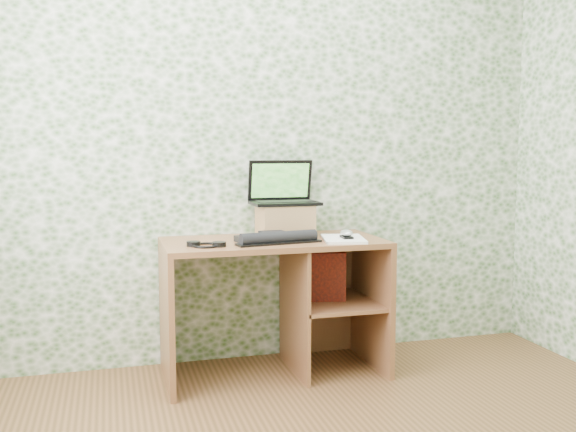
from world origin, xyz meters
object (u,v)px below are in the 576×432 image
object	(u,v)px
riser	(285,220)
notepad	(343,239)
desk	(286,286)
laptop	(283,194)
keyboard	(276,238)

from	to	relation	value
riser	notepad	bearing A→B (deg)	-45.54
desk	riser	size ratio (longest dim) A/B	4.04
desk	notepad	world-z (taller)	notepad
desk	laptop	world-z (taller)	laptop
desk	laptop	bearing A→B (deg)	79.83
riser	keyboard	world-z (taller)	riser
riser	notepad	xyz separation A→B (m)	(0.26, -0.26, -0.08)
desk	notepad	distance (m)	0.42
desk	riser	bearing A→B (deg)	76.38
riser	laptop	bearing A→B (deg)	90.00
riser	notepad	world-z (taller)	riser
notepad	riser	bearing A→B (deg)	147.16
riser	desk	bearing A→B (deg)	-103.62
laptop	notepad	xyz separation A→B (m)	(0.26, -0.30, -0.23)
riser	keyboard	bearing A→B (deg)	-116.07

